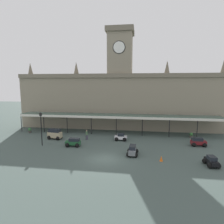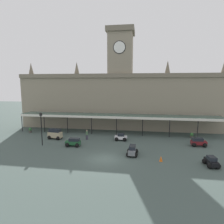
{
  "view_description": "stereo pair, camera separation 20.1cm",
  "coord_description": "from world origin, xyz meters",
  "px_view_note": "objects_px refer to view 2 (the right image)",
  "views": [
    {
      "loc": [
        4.18,
        -22.96,
        9.47
      ],
      "look_at": [
        0.0,
        6.11,
        5.12
      ],
      "focal_mm": 31.15,
      "sensor_mm": 36.0,
      "label": 1
    },
    {
      "loc": [
        4.38,
        -22.93,
        9.47
      ],
      "look_at": [
        0.0,
        6.11,
        5.12
      ],
      "focal_mm": 31.15,
      "sensor_mm": 36.0,
      "label": 2
    }
  ],
  "objects_px": {
    "planter_forecourt_centre": "(58,131)",
    "car_maroon_estate": "(198,143)",
    "pedestrian_beside_cars": "(87,134)",
    "victorian_lamppost": "(41,125)",
    "car_green_estate": "(73,143)",
    "traffic_cone": "(161,159)",
    "car_black_sedan": "(211,162)",
    "car_grey_estate": "(132,151)",
    "car_white_sedan": "(121,137)",
    "planter_by_canopy": "(30,130)",
    "car_beige_van": "(55,134)",
    "planter_near_kerb": "(192,135)"
  },
  "relations": [
    {
      "from": "planter_forecourt_centre",
      "to": "car_maroon_estate",
      "type": "bearing_deg",
      "value": -8.86
    },
    {
      "from": "pedestrian_beside_cars",
      "to": "victorian_lamppost",
      "type": "height_order",
      "value": "victorian_lamppost"
    },
    {
      "from": "planter_forecourt_centre",
      "to": "car_green_estate",
      "type": "bearing_deg",
      "value": -50.74
    },
    {
      "from": "car_green_estate",
      "to": "traffic_cone",
      "type": "height_order",
      "value": "car_green_estate"
    },
    {
      "from": "car_green_estate",
      "to": "car_black_sedan",
      "type": "xyz_separation_m",
      "value": [
        18.18,
        -4.54,
        -0.06
      ]
    },
    {
      "from": "car_green_estate",
      "to": "car_grey_estate",
      "type": "xyz_separation_m",
      "value": [
        9.02,
        -2.36,
        0.0
      ]
    },
    {
      "from": "car_white_sedan",
      "to": "pedestrian_beside_cars",
      "type": "relative_size",
      "value": 1.24
    },
    {
      "from": "car_white_sedan",
      "to": "planter_by_canopy",
      "type": "xyz_separation_m",
      "value": [
        -17.97,
        2.63,
        -0.01
      ]
    },
    {
      "from": "car_maroon_estate",
      "to": "victorian_lamppost",
      "type": "distance_m",
      "value": 24.05
    },
    {
      "from": "planter_forecourt_centre",
      "to": "planter_by_canopy",
      "type": "xyz_separation_m",
      "value": [
        -5.74,
        0.1,
        0.0
      ]
    },
    {
      "from": "car_black_sedan",
      "to": "traffic_cone",
      "type": "relative_size",
      "value": 3.17
    },
    {
      "from": "car_maroon_estate",
      "to": "car_black_sedan",
      "type": "bearing_deg",
      "value": -94.65
    },
    {
      "from": "car_grey_estate",
      "to": "victorian_lamppost",
      "type": "distance_m",
      "value": 14.35
    },
    {
      "from": "car_beige_van",
      "to": "planter_forecourt_centre",
      "type": "relative_size",
      "value": 2.61
    },
    {
      "from": "traffic_cone",
      "to": "car_grey_estate",
      "type": "bearing_deg",
      "value": 156.09
    },
    {
      "from": "car_green_estate",
      "to": "car_beige_van",
      "type": "height_order",
      "value": "car_beige_van"
    },
    {
      "from": "car_green_estate",
      "to": "traffic_cone",
      "type": "distance_m",
      "value": 13.2
    },
    {
      "from": "car_green_estate",
      "to": "planter_forecourt_centre",
      "type": "xyz_separation_m",
      "value": [
        -5.4,
        6.61,
        -0.07
      ]
    },
    {
      "from": "car_maroon_estate",
      "to": "planter_by_canopy",
      "type": "relative_size",
      "value": 2.35
    },
    {
      "from": "car_beige_van",
      "to": "car_black_sedan",
      "type": "bearing_deg",
      "value": -19.06
    },
    {
      "from": "car_green_estate",
      "to": "victorian_lamppost",
      "type": "xyz_separation_m",
      "value": [
        -4.92,
        -0.24,
        2.64
      ]
    },
    {
      "from": "car_beige_van",
      "to": "car_white_sedan",
      "type": "bearing_deg",
      "value": 4.08
    },
    {
      "from": "car_black_sedan",
      "to": "victorian_lamppost",
      "type": "height_order",
      "value": "victorian_lamppost"
    },
    {
      "from": "car_green_estate",
      "to": "victorian_lamppost",
      "type": "height_order",
      "value": "victorian_lamppost"
    },
    {
      "from": "car_maroon_estate",
      "to": "planter_near_kerb",
      "type": "relative_size",
      "value": 2.35
    },
    {
      "from": "planter_forecourt_centre",
      "to": "planter_by_canopy",
      "type": "relative_size",
      "value": 1.0
    },
    {
      "from": "car_beige_van",
      "to": "planter_forecourt_centre",
      "type": "bearing_deg",
      "value": 106.01
    },
    {
      "from": "victorian_lamppost",
      "to": "car_beige_van",
      "type": "bearing_deg",
      "value": 82.25
    },
    {
      "from": "car_beige_van",
      "to": "planter_by_canopy",
      "type": "relative_size",
      "value": 2.61
    },
    {
      "from": "car_green_estate",
      "to": "planter_forecourt_centre",
      "type": "bearing_deg",
      "value": 129.26
    },
    {
      "from": "car_black_sedan",
      "to": "planter_near_kerb",
      "type": "bearing_deg",
      "value": 86.7
    },
    {
      "from": "car_grey_estate",
      "to": "car_white_sedan",
      "type": "distance_m",
      "value": 6.8
    },
    {
      "from": "car_grey_estate",
      "to": "victorian_lamppost",
      "type": "height_order",
      "value": "victorian_lamppost"
    },
    {
      "from": "car_black_sedan",
      "to": "victorian_lamppost",
      "type": "distance_m",
      "value": 23.65
    },
    {
      "from": "victorian_lamppost",
      "to": "planter_forecourt_centre",
      "type": "bearing_deg",
      "value": 94.0
    },
    {
      "from": "car_green_estate",
      "to": "pedestrian_beside_cars",
      "type": "xyz_separation_m",
      "value": [
        1.06,
        3.71,
        0.34
      ]
    },
    {
      "from": "car_white_sedan",
      "to": "planter_near_kerb",
      "type": "distance_m",
      "value": 12.45
    },
    {
      "from": "planter_by_canopy",
      "to": "planter_near_kerb",
      "type": "xyz_separation_m",
      "value": [
        30.0,
        0.56,
        0.0
      ]
    },
    {
      "from": "car_black_sedan",
      "to": "planter_by_canopy",
      "type": "relative_size",
      "value": 2.22
    },
    {
      "from": "car_green_estate",
      "to": "car_maroon_estate",
      "type": "height_order",
      "value": "same"
    },
    {
      "from": "planter_by_canopy",
      "to": "car_grey_estate",
      "type": "bearing_deg",
      "value": -24.21
    },
    {
      "from": "traffic_cone",
      "to": "planter_forecourt_centre",
      "type": "distance_m",
      "value": 20.86
    },
    {
      "from": "car_beige_van",
      "to": "victorian_lamppost",
      "type": "distance_m",
      "value": 4.28
    },
    {
      "from": "car_beige_van",
      "to": "car_green_estate",
      "type": "bearing_deg",
      "value": -36.4
    },
    {
      "from": "victorian_lamppost",
      "to": "car_green_estate",
      "type": "bearing_deg",
      "value": 2.74
    },
    {
      "from": "car_white_sedan",
      "to": "car_green_estate",
      "type": "bearing_deg",
      "value": -149.13
    },
    {
      "from": "car_maroon_estate",
      "to": "car_beige_van",
      "type": "bearing_deg",
      "value": 178.92
    },
    {
      "from": "car_black_sedan",
      "to": "car_grey_estate",
      "type": "bearing_deg",
      "value": 166.58
    },
    {
      "from": "car_grey_estate",
      "to": "planter_forecourt_centre",
      "type": "distance_m",
      "value": 16.98
    },
    {
      "from": "car_white_sedan",
      "to": "car_beige_van",
      "type": "distance_m",
      "value": 11.31
    }
  ]
}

